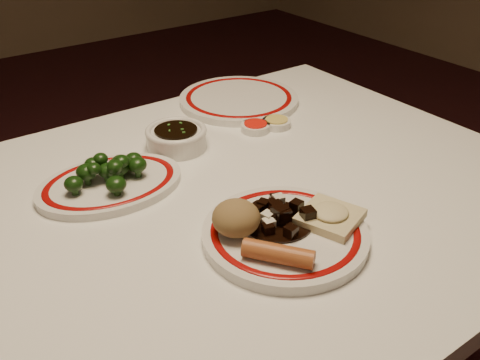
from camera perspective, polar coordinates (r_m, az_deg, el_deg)
name	(u,v)px	position (r m, az deg, el deg)	size (l,w,h in m)	color
dining_table	(222,239)	(0.99, -1.95, -6.31)	(1.20, 0.90, 0.75)	white
main_plate	(285,234)	(0.84, 4.82, -5.76)	(0.31, 0.31, 0.02)	silver
rice_mound	(236,218)	(0.81, -0.42, -4.07)	(0.07, 0.07, 0.05)	olive
spring_roll	(278,254)	(0.76, 4.10, -7.84)	(0.03, 0.03, 0.10)	#AE5B2A
fried_wonton	(330,216)	(0.86, 9.60, -3.76)	(0.11, 0.11, 0.02)	beige
stirfry_heap	(278,215)	(0.85, 4.03, -3.76)	(0.11, 0.11, 0.03)	black
broccoli_plate	(110,184)	(0.99, -13.69, -0.39)	(0.28, 0.25, 0.02)	silver
broccoli_pile	(111,169)	(0.98, -13.63, 1.13)	(0.16, 0.11, 0.05)	#23471C
soy_bowl	(176,139)	(1.10, -6.79, 4.38)	(0.12, 0.12, 0.04)	silver
sweet_sour_dish	(255,127)	(1.17, 1.66, 5.66)	(0.06, 0.06, 0.02)	silver
mustard_dish	(277,123)	(1.20, 3.92, 6.10)	(0.06, 0.06, 0.02)	silver
far_plate	(239,99)	(1.32, -0.13, 8.63)	(0.36, 0.36, 0.02)	silver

